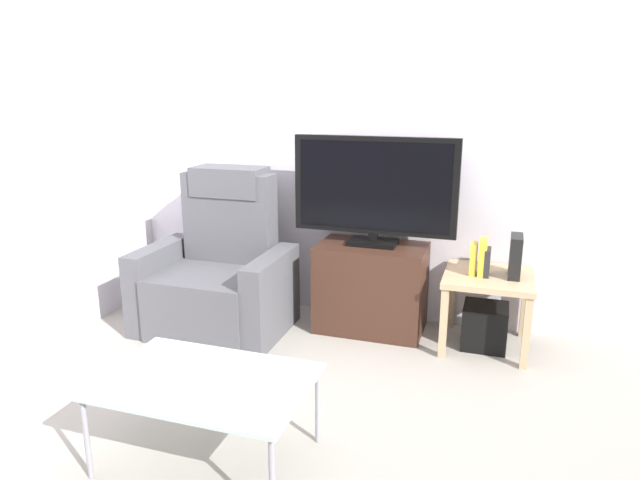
% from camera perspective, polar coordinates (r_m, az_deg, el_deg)
% --- Properties ---
extents(ground_plane, '(6.40, 6.40, 0.00)m').
position_cam_1_polar(ground_plane, '(3.23, 0.92, -14.65)').
color(ground_plane, '#9E998E').
extents(wall_back, '(6.40, 0.06, 2.60)m').
position_cam_1_polar(wall_back, '(3.91, 6.02, 10.56)').
color(wall_back, silver).
rests_on(wall_back, ground).
extents(wall_side, '(0.06, 4.48, 2.60)m').
position_cam_1_polar(wall_side, '(3.82, -27.35, 8.89)').
color(wall_side, silver).
rests_on(wall_side, ground).
extents(tv_stand, '(0.72, 0.44, 0.59)m').
position_cam_1_polar(tv_stand, '(3.85, 5.19, -4.79)').
color(tv_stand, '#3D2319').
rests_on(tv_stand, ground).
extents(television, '(1.08, 0.20, 0.72)m').
position_cam_1_polar(television, '(3.69, 5.50, 5.20)').
color(television, black).
rests_on(television, tv_stand).
extents(recliner_armchair, '(0.98, 0.78, 1.08)m').
position_cam_1_polar(recliner_armchair, '(3.93, -10.21, -3.40)').
color(recliner_armchair, '#515156').
rests_on(recliner_armchair, ground).
extents(side_table, '(0.54, 0.54, 0.48)m').
position_cam_1_polar(side_table, '(3.69, 16.63, -4.52)').
color(side_table, tan).
rests_on(side_table, ground).
extents(subwoofer_box, '(0.28, 0.28, 0.28)m').
position_cam_1_polar(subwoofer_box, '(3.78, 16.33, -8.34)').
color(subwoofer_box, black).
rests_on(subwoofer_box, ground).
extents(book_leftmost, '(0.04, 0.11, 0.20)m').
position_cam_1_polar(book_leftmost, '(3.62, 15.25, -1.83)').
color(book_leftmost, gold).
rests_on(book_leftmost, side_table).
extents(book_middle, '(0.05, 0.13, 0.23)m').
position_cam_1_polar(book_middle, '(3.61, 16.13, -1.67)').
color(book_middle, gold).
rests_on(book_middle, side_table).
extents(book_rightmost, '(0.03, 0.13, 0.17)m').
position_cam_1_polar(book_rightmost, '(3.62, 16.56, -2.15)').
color(book_rightmost, '#262626').
rests_on(book_rightmost, side_table).
extents(game_console, '(0.07, 0.20, 0.26)m').
position_cam_1_polar(game_console, '(3.64, 19.16, -1.56)').
color(game_console, black).
rests_on(game_console, side_table).
extents(coffee_table, '(0.90, 0.60, 0.39)m').
position_cam_1_polar(coffee_table, '(2.56, -11.49, -14.10)').
color(coffee_table, '#B2C6C1').
rests_on(coffee_table, ground).
extents(cell_phone, '(0.11, 0.16, 0.01)m').
position_cam_1_polar(cell_phone, '(2.55, -8.95, -13.27)').
color(cell_phone, '#B7B7BC').
rests_on(cell_phone, coffee_table).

